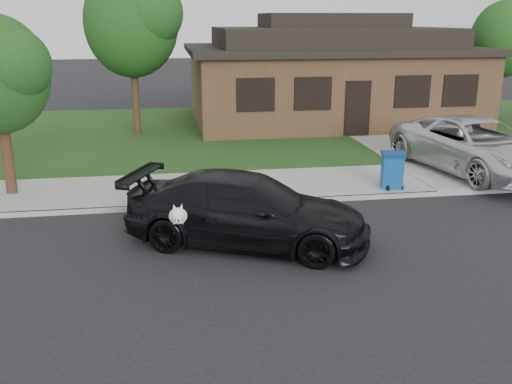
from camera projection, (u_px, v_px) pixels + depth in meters
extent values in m
plane|color=black|center=(341.00, 256.00, 11.45)|extent=(120.00, 120.00, 0.00)
cube|color=gray|center=(289.00, 184.00, 16.16)|extent=(60.00, 3.00, 0.12)
cube|color=gray|center=(301.00, 200.00, 14.74)|extent=(60.00, 0.12, 0.12)
cube|color=#193814|center=(248.00, 131.00, 23.71)|extent=(60.00, 13.00, 0.13)
cube|color=gray|center=(414.00, 141.00, 21.78)|extent=(4.50, 13.00, 0.14)
imported|color=black|center=(247.00, 210.00, 11.87)|extent=(5.51, 3.93, 1.48)
ellipsoid|color=white|center=(178.00, 216.00, 10.67)|extent=(0.34, 0.40, 0.30)
sphere|color=white|center=(178.00, 215.00, 10.43)|extent=(0.26, 0.26, 0.26)
cube|color=white|center=(178.00, 220.00, 10.32)|extent=(0.09, 0.12, 0.08)
sphere|color=black|center=(179.00, 221.00, 10.26)|extent=(0.04, 0.04, 0.04)
cone|color=white|center=(174.00, 207.00, 10.42)|extent=(0.11, 0.11, 0.14)
cone|color=white|center=(181.00, 207.00, 10.44)|extent=(0.11, 0.11, 0.14)
imported|color=silver|center=(475.00, 146.00, 16.96)|extent=(3.70, 6.14, 1.60)
cube|color=navy|center=(392.00, 172.00, 15.53)|extent=(0.65, 0.65, 0.88)
cube|color=navy|center=(393.00, 154.00, 15.38)|extent=(0.71, 0.71, 0.10)
cylinder|color=black|center=(388.00, 188.00, 15.35)|extent=(0.08, 0.15, 0.14)
cylinder|color=black|center=(402.00, 187.00, 15.41)|extent=(0.08, 0.15, 0.14)
cube|color=#422B1C|center=(329.00, 86.00, 25.74)|extent=(12.00, 8.00, 3.00)
cube|color=black|center=(330.00, 49.00, 25.27)|extent=(12.60, 8.60, 0.25)
cube|color=black|center=(331.00, 37.00, 25.11)|extent=(10.00, 6.50, 0.80)
cube|color=black|center=(331.00, 20.00, 24.91)|extent=(6.00, 3.50, 0.60)
cube|color=black|center=(358.00, 108.00, 22.05)|extent=(1.00, 0.06, 2.10)
cube|color=black|center=(256.00, 95.00, 21.28)|extent=(1.30, 0.05, 1.10)
cube|color=black|center=(313.00, 94.00, 21.61)|extent=(1.30, 0.05, 1.10)
cube|color=black|center=(412.00, 92.00, 22.21)|extent=(1.30, 0.05, 1.10)
cube|color=black|center=(460.00, 91.00, 22.52)|extent=(1.30, 0.05, 1.10)
cylinder|color=#332114|center=(136.00, 102.00, 22.65)|extent=(0.28, 0.28, 2.48)
ellipsoid|color=#143811|center=(131.00, 23.00, 21.76)|extent=(3.60, 3.60, 4.14)
sphere|color=#26591E|center=(149.00, 13.00, 21.25)|extent=(2.52, 2.52, 2.52)
cylinder|color=#332114|center=(497.00, 95.00, 26.62)|extent=(0.28, 0.28, 2.03)
ellipsoid|color=#143811|center=(504.00, 39.00, 25.88)|extent=(3.00, 3.00, 3.45)
cylinder|color=#332114|center=(8.00, 160.00, 14.93)|extent=(0.28, 0.28, 1.80)
sphere|color=#26591E|center=(14.00, 65.00, 13.92)|extent=(1.82, 1.82, 1.82)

